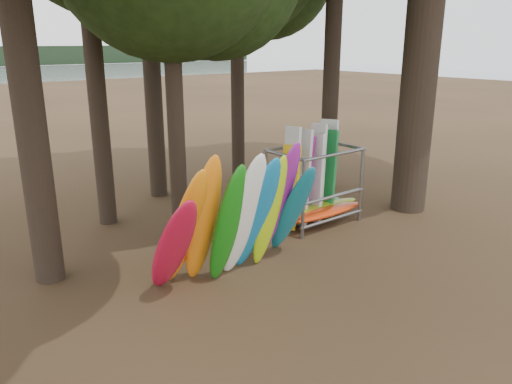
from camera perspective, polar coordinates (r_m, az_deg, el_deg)
ground at (r=11.91m, az=5.67°, el=-7.86°), size 120.00×120.00×0.00m
kayak_row at (r=10.50m, az=-2.33°, el=-3.22°), size 3.98×1.92×3.10m
storage_rack at (r=14.11m, az=6.56°, el=0.45°), size 3.21×1.50×2.84m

